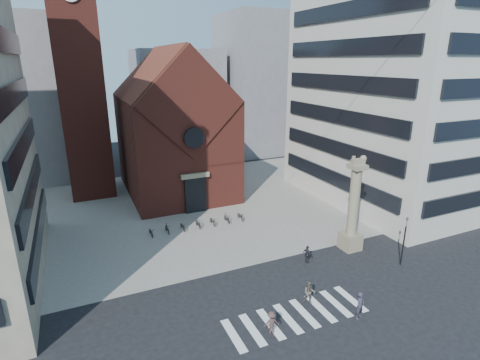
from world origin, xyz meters
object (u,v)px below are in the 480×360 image
(traffic_light, at_px, (404,240))
(pedestrian_0, at_px, (360,305))
(scooter_0, at_px, (151,232))
(pedestrian_2, at_px, (307,254))
(pedestrian_1, at_px, (309,292))
(lion_column, at_px, (353,213))

(traffic_light, bearing_deg, pedestrian_0, -153.64)
(traffic_light, xyz_separation_m, scooter_0, (-17.83, 13.86, -1.83))
(traffic_light, xyz_separation_m, pedestrian_2, (-6.90, 3.53, -1.52))
(traffic_light, distance_m, pedestrian_1, 10.05)
(traffic_light, relative_size, pedestrian_0, 2.26)
(lion_column, relative_size, pedestrian_1, 5.18)
(lion_column, bearing_deg, scooter_0, 148.11)
(pedestrian_0, height_order, pedestrian_1, pedestrian_0)
(traffic_light, distance_m, pedestrian_2, 7.90)
(pedestrian_0, bearing_deg, lion_column, 36.29)
(lion_column, xyz_separation_m, pedestrian_2, (-4.91, -0.47, -2.69))
(pedestrian_2, bearing_deg, scooter_0, 31.09)
(traffic_light, height_order, scooter_0, traffic_light)
(lion_column, bearing_deg, pedestrian_1, -146.85)
(scooter_0, bearing_deg, pedestrian_1, -63.62)
(scooter_0, bearing_deg, pedestrian_0, -61.99)
(pedestrian_1, xyz_separation_m, scooter_0, (-7.95, 15.01, -0.38))
(pedestrian_1, relative_size, scooter_0, 1.07)
(lion_column, distance_m, pedestrian_1, 9.78)
(pedestrian_0, height_order, scooter_0, pedestrian_0)
(traffic_light, height_order, pedestrian_1, traffic_light)
(pedestrian_1, xyz_separation_m, pedestrian_2, (2.98, 4.68, -0.07))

